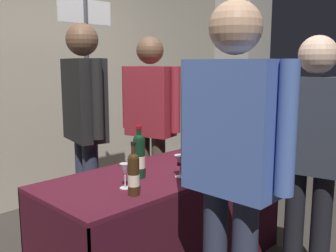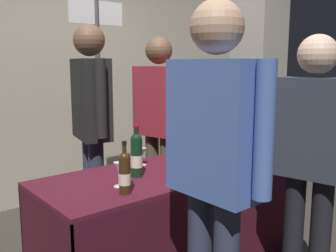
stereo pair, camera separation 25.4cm
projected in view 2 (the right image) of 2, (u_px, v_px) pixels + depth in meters
back_partition at (50, 79)px, 3.96m from camera, size 7.30×0.12×2.57m
concrete_pillar at (259, 36)px, 3.86m from camera, size 0.41×0.41×3.45m
tasting_table at (168, 200)px, 2.62m from camera, size 1.77×0.72×0.74m
featured_wine_bottle at (244, 140)px, 2.88m from camera, size 0.08×0.08×0.32m
display_bottle_0 at (218, 136)px, 3.09m from camera, size 0.07×0.07×0.31m
display_bottle_1 at (136, 154)px, 2.40m from camera, size 0.08×0.08×0.33m
display_bottle_2 at (125, 172)px, 2.09m from camera, size 0.07×0.07×0.30m
display_bottle_3 at (253, 136)px, 2.97m from camera, size 0.07×0.07×0.35m
wine_glass_near_vendor at (142, 153)px, 2.68m from camera, size 0.07×0.07×0.12m
wine_glass_mid at (119, 169)px, 2.21m from camera, size 0.07×0.07×0.15m
wine_glass_near_taster at (178, 162)px, 2.40m from camera, size 0.08×0.08×0.14m
vendor_presenter at (92, 115)px, 2.94m from camera, size 0.30×0.58×1.74m
vendor_assistant at (159, 116)px, 3.27m from camera, size 0.30×0.56×1.67m
taster_foreground_right at (312, 150)px, 2.18m from camera, size 0.29×0.56×1.61m
taster_foreground_left at (214, 155)px, 1.71m from camera, size 0.24×0.60×1.72m
booth_signpost at (98, 85)px, 3.33m from camera, size 0.51×0.04×2.01m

